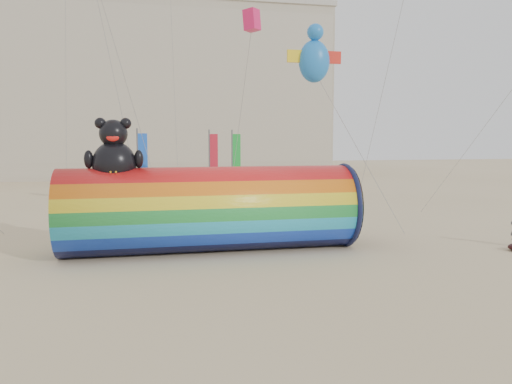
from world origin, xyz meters
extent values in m
plane|color=#CCB58C|center=(0.00, 0.00, 0.00)|extent=(160.00, 160.00, 0.00)
cube|color=#B7AD99|center=(-12.00, 46.00, 10.00)|extent=(60.00, 15.00, 20.00)
cube|color=#28303D|center=(-12.00, 38.44, 10.50)|extent=(59.50, 0.12, 17.00)
cube|color=#B2ADA0|center=(-12.00, 46.00, 20.30)|extent=(60.40, 15.40, 0.60)
cylinder|color=red|center=(-1.36, 1.69, 1.73)|extent=(11.83, 3.45, 3.45)
torus|color=#0F1438|center=(4.44, 1.69, 1.73)|extent=(0.24, 3.62, 3.62)
cylinder|color=black|center=(4.58, 1.69, 1.73)|extent=(0.06, 3.42, 3.42)
ellipsoid|color=black|center=(-5.11, 1.69, 3.60)|extent=(1.69, 1.51, 1.77)
ellipsoid|color=yellow|center=(-5.11, 1.15, 3.50)|extent=(0.87, 0.38, 0.76)
sphere|color=black|center=(-5.11, 1.69, 4.78)|extent=(1.08, 1.08, 1.08)
sphere|color=black|center=(-5.58, 1.69, 5.18)|extent=(0.43, 0.43, 0.43)
sphere|color=black|center=(-4.63, 1.69, 5.18)|extent=(0.43, 0.43, 0.43)
ellipsoid|color=red|center=(-5.11, 1.25, 4.63)|extent=(0.48, 0.17, 0.30)
ellipsoid|color=black|center=(-6.04, 1.59, 3.80)|extent=(0.35, 0.35, 0.71)
ellipsoid|color=black|center=(-4.17, 1.59, 3.80)|extent=(0.35, 0.35, 0.71)
cylinder|color=#59595E|center=(-4.42, 12.51, 2.60)|extent=(0.10, 0.10, 5.20)
cube|color=blue|center=(-4.11, 12.51, 2.65)|extent=(0.56, 0.06, 4.50)
cylinder|color=#59595E|center=(0.32, 15.85, 2.60)|extent=(0.10, 0.10, 5.20)
cube|color=red|center=(0.63, 15.85, 2.65)|extent=(0.56, 0.06, 4.50)
cylinder|color=#59595E|center=(1.91, 15.82, 2.60)|extent=(0.10, 0.10, 5.20)
cube|color=green|center=(2.22, 15.82, 2.65)|extent=(0.56, 0.06, 4.50)
ellipsoid|color=blue|center=(3.36, 2.73, 7.94)|extent=(1.37, 1.07, 1.83)
cube|color=#E9195B|center=(1.57, 7.45, 10.65)|extent=(0.66, 0.66, 1.05)
camera|label=1|loc=(-3.82, -18.43, 4.59)|focal=35.00mm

